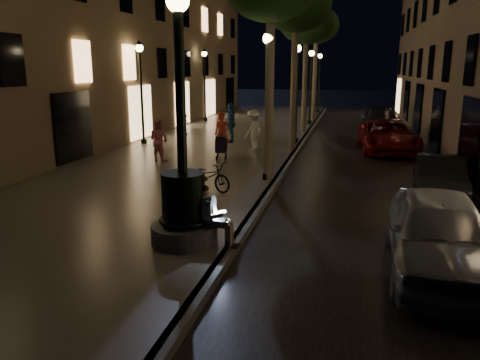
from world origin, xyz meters
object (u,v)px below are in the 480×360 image
(lamp_curb_b, at_px, (297,79))
(lamp_curb_d, at_px, (319,74))
(stroller, at_px, (221,146))
(pedestrian_pink, at_px, (159,140))
(pedestrian_dark, at_px, (182,120))
(pedestrian_blue, at_px, (231,123))
(tree_second, at_px, (296,5))
(pedestrian_white, at_px, (253,130))
(lamp_left_b, at_px, (141,79))
(car_rear, at_px, (380,121))
(pedestrian_red, at_px, (222,134))
(lamp_curb_c, at_px, (311,76))
(car_second, at_px, (439,177))
(fountain_lamppost, at_px, (183,196))
(tree_third, at_px, (307,23))
(lamp_curb_a, at_px, (268,85))
(car_third, at_px, (388,136))
(lamp_left_c, at_px, (205,76))
(tree_far, at_px, (316,26))
(bicycle, at_px, (208,176))
(car_front, at_px, (439,234))
(seated_man_laptop, at_px, (212,213))

(lamp_curb_b, bearing_deg, lamp_curb_d, 90.00)
(stroller, distance_m, pedestrian_pink, 2.46)
(pedestrian_dark, bearing_deg, pedestrian_blue, -104.27)
(tree_second, xyz_separation_m, pedestrian_white, (-1.66, -0.61, -5.25))
(lamp_left_b, bearing_deg, car_rear, 33.39)
(car_rear, bearing_deg, pedestrian_red, -126.73)
(lamp_curb_c, distance_m, stroller, 13.49)
(car_second, bearing_deg, pedestrian_pink, 170.80)
(fountain_lamppost, distance_m, pedestrian_pink, 8.98)
(tree_third, distance_m, lamp_curb_b, 4.94)
(lamp_curb_b, bearing_deg, lamp_curb_a, -90.00)
(tree_third, distance_m, car_third, 8.25)
(lamp_left_b, bearing_deg, pedestrian_pink, -57.91)
(pedestrian_blue, bearing_deg, stroller, 2.03)
(lamp_left_c, bearing_deg, car_second, -52.91)
(tree_far, height_order, pedestrian_blue, tree_far)
(car_rear, xyz_separation_m, bicycle, (-5.76, -15.31, -0.10))
(lamp_left_b, distance_m, car_front, 16.64)
(stroller, bearing_deg, lamp_curb_a, -62.82)
(car_front, relative_size, pedestrian_white, 2.50)
(bicycle, bearing_deg, car_third, -7.66)
(seated_man_laptop, height_order, lamp_curb_d, lamp_curb_d)
(pedestrian_red, distance_m, pedestrian_pink, 2.74)
(lamp_curb_a, relative_size, car_third, 0.93)
(lamp_curb_a, distance_m, stroller, 4.54)
(lamp_curb_a, height_order, bicycle, lamp_curb_a)
(tree_second, xyz_separation_m, pedestrian_blue, (-3.15, 1.21, -5.16))
(tree_far, relative_size, car_rear, 1.48)
(tree_far, relative_size, pedestrian_pink, 4.53)
(lamp_left_c, xyz_separation_m, pedestrian_pink, (2.46, -13.93, -2.21))
(fountain_lamppost, bearing_deg, car_rear, 75.63)
(pedestrian_red, xyz_separation_m, bicycle, (1.12, -5.68, -0.45))
(car_front, height_order, pedestrian_white, pedestrian_white)
(lamp_curb_b, relative_size, bicycle, 2.91)
(pedestrian_red, bearing_deg, pedestrian_white, 32.92)
(lamp_curb_d, xyz_separation_m, lamp_left_c, (-7.10, -8.00, 0.00))
(car_second, distance_m, bicycle, 6.86)
(lamp_curb_a, distance_m, car_third, 9.01)
(tree_second, relative_size, car_rear, 1.46)
(tree_second, bearing_deg, bicycle, -101.31)
(tree_far, height_order, lamp_left_b, tree_far)
(tree_far, bearing_deg, tree_second, -89.90)
(tree_third, xyz_separation_m, stroller, (-2.37, -9.04, -5.41))
(stroller, xyz_separation_m, car_rear, (6.67, 10.55, 0.01))
(fountain_lamppost, distance_m, pedestrian_white, 11.42)
(tree_second, xyz_separation_m, pedestrian_dark, (-6.40, 3.20, -5.31))
(lamp_curb_b, xyz_separation_m, stroller, (-2.37, -5.04, -2.51))
(lamp_left_c, bearing_deg, seated_man_laptop, -72.32)
(tree_third, relative_size, car_rear, 1.42)
(seated_man_laptop, height_order, tree_third, tree_third)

